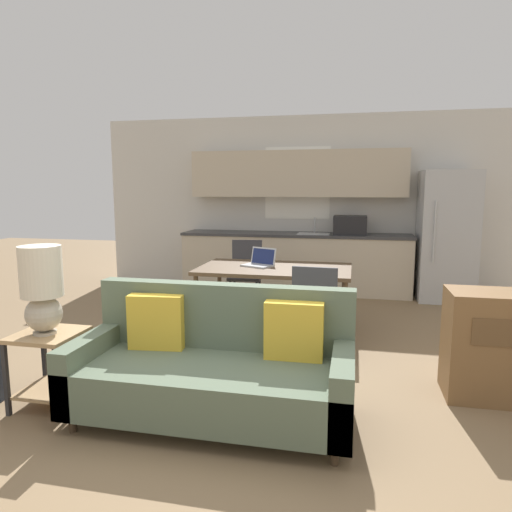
# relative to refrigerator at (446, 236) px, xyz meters

# --- Properties ---
(ground_plane) EXTENTS (20.00, 20.00, 0.00)m
(ground_plane) POSITION_rel_refrigerator_xyz_m (-2.16, -4.20, -0.91)
(ground_plane) COLOR #7F6647
(wall_back) EXTENTS (6.40, 0.07, 2.70)m
(wall_back) POSITION_rel_refrigerator_xyz_m (-2.16, 0.43, 0.44)
(wall_back) COLOR silver
(wall_back) RESTS_ON ground_plane
(kitchen_counter) EXTENTS (3.48, 0.65, 2.15)m
(kitchen_counter) POSITION_rel_refrigerator_xyz_m (-2.14, 0.13, -0.07)
(kitchen_counter) COLOR beige
(kitchen_counter) RESTS_ON ground_plane
(refrigerator) EXTENTS (0.74, 0.79, 1.83)m
(refrigerator) POSITION_rel_refrigerator_xyz_m (0.00, 0.00, 0.00)
(refrigerator) COLOR #B7BABC
(refrigerator) RESTS_ON ground_plane
(dining_table) EXTENTS (1.65, 0.97, 0.72)m
(dining_table) POSITION_rel_refrigerator_xyz_m (-2.11, -1.97, -0.25)
(dining_table) COLOR brown
(dining_table) RESTS_ON ground_plane
(couch) EXTENTS (1.89, 0.80, 0.89)m
(couch) POSITION_rel_refrigerator_xyz_m (-2.19, -3.95, -0.57)
(couch) COLOR #3D2D1E
(couch) RESTS_ON ground_plane
(side_table) EXTENTS (0.44, 0.44, 0.55)m
(side_table) POSITION_rel_refrigerator_xyz_m (-3.40, -4.07, -0.54)
(side_table) COLOR tan
(side_table) RESTS_ON ground_plane
(table_lamp) EXTENTS (0.29, 0.29, 0.63)m
(table_lamp) POSITION_rel_refrigerator_xyz_m (-3.40, -4.09, -0.02)
(table_lamp) COLOR #B2A893
(table_lamp) RESTS_ON side_table
(dining_chair_far_left) EXTENTS (0.46, 0.46, 0.90)m
(dining_chair_far_left) POSITION_rel_refrigerator_xyz_m (-2.65, -1.10, -0.41)
(dining_chair_far_left) COLOR #38383D
(dining_chair_far_left) RESTS_ON ground_plane
(dining_chair_near_right) EXTENTS (0.45, 0.45, 0.90)m
(dining_chair_near_right) POSITION_rel_refrigerator_xyz_m (-1.59, -2.78, -0.41)
(dining_chair_near_right) COLOR #38383D
(dining_chair_near_right) RESTS_ON ground_plane
(laptop) EXTENTS (0.40, 0.36, 0.20)m
(laptop) POSITION_rel_refrigerator_xyz_m (-2.29, -1.91, -0.14)
(laptop) COLOR #B7BABC
(laptop) RESTS_ON dining_table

